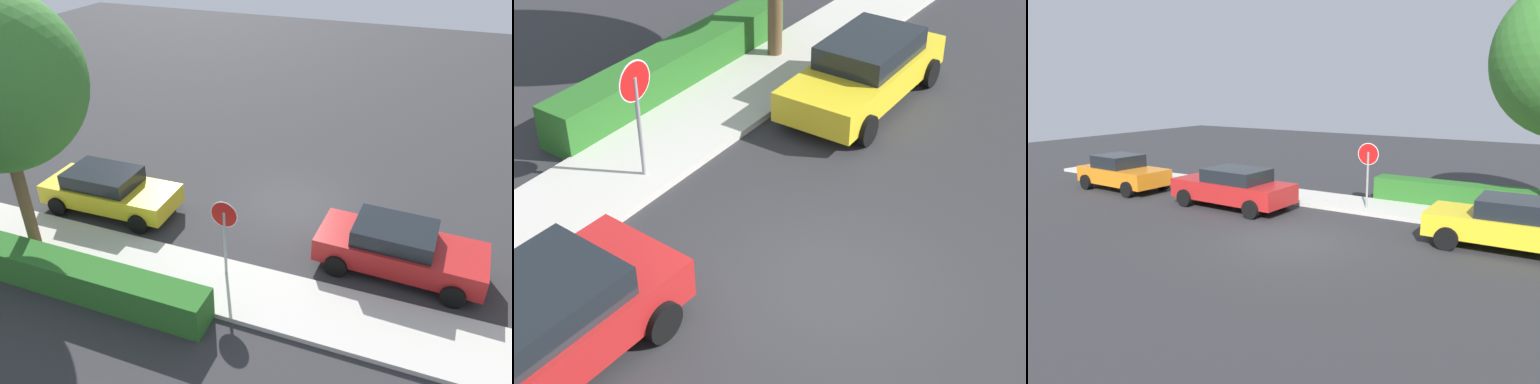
# 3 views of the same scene
# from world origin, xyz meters

# --- Properties ---
(ground_plane) EXTENTS (60.00, 60.00, 0.00)m
(ground_plane) POSITION_xyz_m (0.00, 0.00, 0.00)
(ground_plane) COLOR #2D2D30
(sidewalk_curb) EXTENTS (32.00, 2.15, 0.14)m
(sidewalk_curb) POSITION_xyz_m (0.00, 4.76, 0.07)
(sidewalk_curb) COLOR beige
(sidewalk_curb) RESTS_ON ground_plane
(stop_sign) EXTENTS (0.76, 0.08, 2.43)m
(stop_sign) POSITION_xyz_m (0.54, 4.26, 1.66)
(stop_sign) COLOR gray
(stop_sign) RESTS_ON ground_plane
(parked_car_red) EXTENTS (4.60, 2.19, 1.45)m
(parked_car_red) POSITION_xyz_m (-3.79, 2.26, 0.75)
(parked_car_red) COLOR red
(parked_car_red) RESTS_ON ground_plane
(parked_car_yellow) EXTENTS (4.51, 2.09, 1.43)m
(parked_car_yellow) POSITION_xyz_m (5.58, 2.45, 0.74)
(parked_car_yellow) COLOR yellow
(parked_car_yellow) RESTS_ON ground_plane
(parked_car_orange) EXTENTS (4.13, 2.20, 1.47)m
(parked_car_orange) POSITION_xyz_m (-9.75, 2.26, 0.74)
(parked_car_orange) COLOR orange
(parked_car_orange) RESTS_ON ground_plane
(front_yard_hedge) EXTENTS (7.22, 0.91, 0.96)m
(front_yard_hedge) POSITION_xyz_m (3.78, 6.25, 0.48)
(front_yard_hedge) COLOR #286623
(front_yard_hedge) RESTS_ON ground_plane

